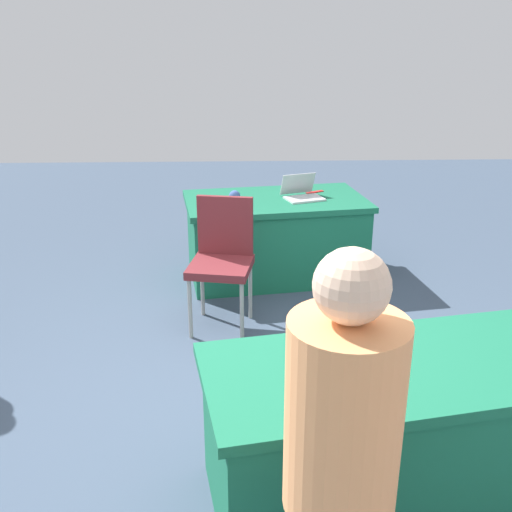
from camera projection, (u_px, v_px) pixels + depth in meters
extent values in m
plane|color=#3D4C60|center=(230.00, 414.00, 3.45)|extent=(14.40, 14.40, 0.00)
cube|color=#196647|center=(276.00, 201.00, 5.19)|extent=(1.69, 1.12, 0.05)
cube|color=#196647|center=(275.00, 240.00, 5.32)|extent=(1.62, 1.07, 0.68)
cube|color=#196647|center=(400.00, 369.00, 2.61)|extent=(1.87, 1.07, 0.05)
cube|color=#196647|center=(394.00, 436.00, 2.74)|extent=(1.80, 1.03, 0.68)
cylinder|color=#9E9993|center=(242.00, 312.00, 4.18)|extent=(0.03, 0.03, 0.46)
cylinder|color=#9E9993|center=(190.00, 309.00, 4.23)|extent=(0.03, 0.03, 0.46)
cylinder|color=#9E9993|center=(250.00, 291.00, 4.53)|extent=(0.03, 0.03, 0.46)
cylinder|color=#9E9993|center=(202.00, 288.00, 4.59)|extent=(0.03, 0.03, 0.46)
cube|color=maroon|center=(220.00, 267.00, 4.29)|extent=(0.51, 0.51, 0.06)
cube|color=maroon|center=(225.00, 226.00, 4.38)|extent=(0.42, 0.12, 0.45)
cylinder|color=#F49E60|center=(343.00, 417.00, 1.68)|extent=(0.48, 0.48, 0.61)
sphere|color=beige|center=(352.00, 286.00, 1.53)|extent=(0.21, 0.21, 0.21)
cube|color=silver|center=(304.00, 199.00, 5.15)|extent=(0.37, 0.31, 0.02)
cube|color=#B7B7BC|center=(298.00, 184.00, 5.24)|extent=(0.32, 0.17, 0.19)
sphere|color=#3F5999|center=(235.00, 196.00, 5.07)|extent=(0.10, 0.10, 0.10)
cube|color=red|center=(315.00, 192.00, 5.38)|extent=(0.17, 0.12, 0.01)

